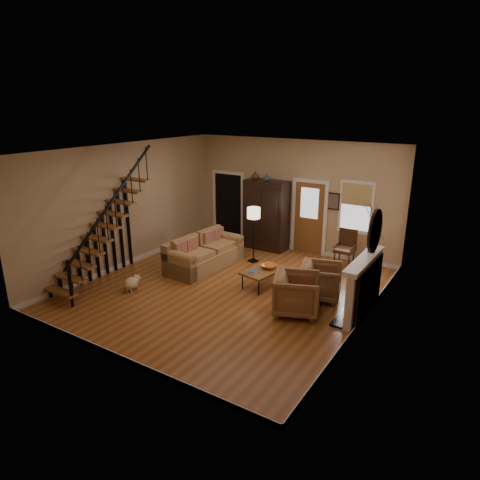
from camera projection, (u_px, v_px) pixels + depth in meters
The scene contains 15 objects.
room at pixel (251, 211), 11.47m from camera, with size 7.00×7.33×3.30m.
staircase at pixel (100, 221), 10.18m from camera, with size 0.94×2.80×3.20m, color brown, non-canonical shape.
fireplace at pixel (365, 282), 8.89m from camera, with size 0.33×1.95×2.30m.
armoire at pixel (266, 215), 12.87m from camera, with size 1.30×0.60×2.10m, color black, non-canonical shape.
vase_a at pixel (255, 176), 12.61m from camera, with size 0.24×0.24×0.25m, color #4C2619.
vase_b at pixel (267, 177), 12.41m from camera, with size 0.20×0.20×0.21m, color #334C60.
sofa at pixel (205, 252), 11.53m from camera, with size 0.99×2.29×0.85m, color #9E7748, non-canonical shape.
coffee_table at pixel (264, 278), 10.42m from camera, with size 0.65×1.11×0.43m, color brown, non-canonical shape.
bowl at pixel (269, 266), 10.43m from camera, with size 0.38×0.38×0.09m, color orange.
books at pixel (253, 272), 10.16m from camera, with size 0.20×0.28×0.05m, color beige, non-canonical shape.
armchair_left at pixel (297, 294), 9.03m from camera, with size 0.93×0.95×0.87m, color brown.
armchair_right at pixel (321, 281), 9.73m from camera, with size 0.88×0.90×0.82m, color brown.
floor_lamp at pixel (253, 235), 11.83m from camera, with size 0.36×0.36×1.57m, color black, non-canonical shape.
side_chair at pixel (345, 249), 11.58m from camera, with size 0.54×0.54×1.02m, color #3E2213, non-canonical shape.
dog at pixel (132, 284), 10.16m from camera, with size 0.28×0.48×0.35m, color beige, non-canonical shape.
Camera 1 is at (5.30, -7.82, 4.30)m, focal length 32.00 mm.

